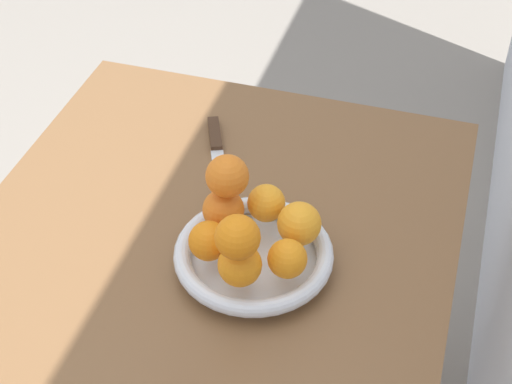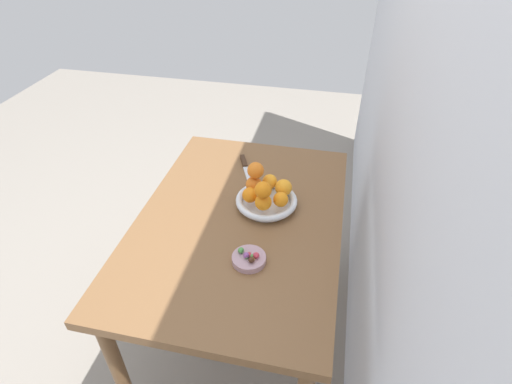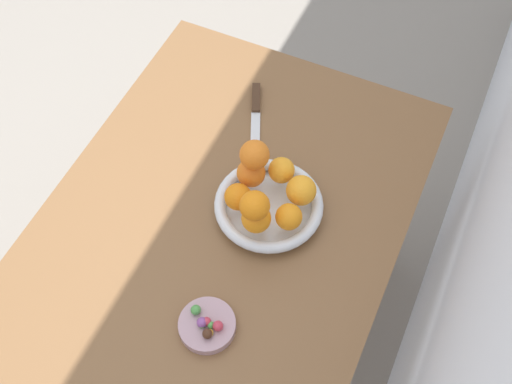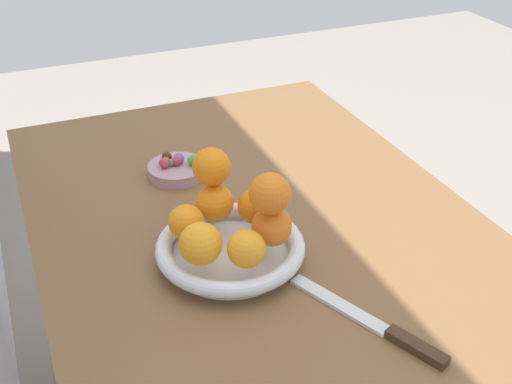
% 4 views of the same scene
% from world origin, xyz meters
% --- Properties ---
extents(ground_plane, '(6.00, 6.00, 0.00)m').
position_xyz_m(ground_plane, '(0.00, 0.00, 0.00)').
color(ground_plane, gray).
extents(dining_table, '(1.10, 0.76, 0.74)m').
position_xyz_m(dining_table, '(0.00, 0.00, 0.65)').
color(dining_table, brown).
rests_on(dining_table, ground_plane).
extents(fruit_bowl, '(0.24, 0.24, 0.04)m').
position_xyz_m(fruit_bowl, '(-0.09, 0.08, 0.76)').
color(fruit_bowl, silver).
rests_on(fruit_bowl, dining_table).
extents(candy_dish, '(0.11, 0.11, 0.02)m').
position_xyz_m(candy_dish, '(0.21, 0.08, 0.75)').
color(candy_dish, '#B28C99').
rests_on(candy_dish, dining_table).
extents(orange_0, '(0.06, 0.06, 0.06)m').
position_xyz_m(orange_0, '(-0.02, 0.09, 0.81)').
color(orange_0, orange).
rests_on(orange_0, fruit_bowl).
extents(orange_1, '(0.06, 0.06, 0.06)m').
position_xyz_m(orange_1, '(-0.06, 0.14, 0.81)').
color(orange_1, orange).
rests_on(orange_1, fruit_bowl).
extents(orange_2, '(0.07, 0.07, 0.07)m').
position_xyz_m(orange_2, '(-0.12, 0.14, 0.81)').
color(orange_2, orange).
rests_on(orange_2, fruit_bowl).
extents(orange_3, '(0.06, 0.06, 0.06)m').
position_xyz_m(orange_3, '(-0.16, 0.08, 0.81)').
color(orange_3, orange).
rests_on(orange_3, fruit_bowl).
extents(orange_4, '(0.06, 0.06, 0.06)m').
position_xyz_m(orange_4, '(-0.12, 0.03, 0.81)').
color(orange_4, orange).
rests_on(orange_4, fruit_bowl).
extents(orange_5, '(0.06, 0.06, 0.06)m').
position_xyz_m(orange_5, '(-0.06, 0.03, 0.81)').
color(orange_5, orange).
rests_on(orange_5, fruit_bowl).
extents(orange_6, '(0.06, 0.06, 0.06)m').
position_xyz_m(orange_6, '(-0.01, 0.09, 0.87)').
color(orange_6, orange).
rests_on(orange_6, orange_0).
extents(orange_7, '(0.06, 0.06, 0.06)m').
position_xyz_m(orange_7, '(-0.13, 0.03, 0.88)').
color(orange_7, orange).
rests_on(orange_7, orange_4).
extents(candy_ball_0, '(0.01, 0.01, 0.01)m').
position_xyz_m(candy_ball_0, '(0.22, 0.08, 0.77)').
color(candy_ball_0, '#4C9947').
rests_on(candy_ball_0, candy_dish).
extents(candy_ball_1, '(0.02, 0.02, 0.02)m').
position_xyz_m(candy_ball_1, '(0.23, 0.10, 0.77)').
color(candy_ball_1, gold).
rests_on(candy_ball_1, candy_dish).
extents(candy_ball_2, '(0.02, 0.02, 0.02)m').
position_xyz_m(candy_ball_2, '(0.20, 0.05, 0.77)').
color(candy_ball_2, '#4C9947').
rests_on(candy_ball_2, candy_dish).
extents(candy_ball_3, '(0.02, 0.02, 0.02)m').
position_xyz_m(candy_ball_3, '(0.21, 0.11, 0.77)').
color(candy_ball_3, '#C6384C').
rests_on(candy_ball_3, candy_dish).
extents(candy_ball_4, '(0.02, 0.02, 0.02)m').
position_xyz_m(candy_ball_4, '(0.21, 0.08, 0.77)').
color(candy_ball_4, '#8C4C99').
rests_on(candy_ball_4, candy_dish).
extents(candy_ball_5, '(0.02, 0.02, 0.02)m').
position_xyz_m(candy_ball_5, '(0.21, 0.08, 0.77)').
color(candy_ball_5, '#C6384C').
rests_on(candy_ball_5, candy_dish).
extents(candy_ball_6, '(0.01, 0.01, 0.01)m').
position_xyz_m(candy_ball_6, '(0.21, 0.09, 0.77)').
color(candy_ball_6, '#4C9947').
rests_on(candy_ball_6, candy_dish).
extents(candy_ball_7, '(0.02, 0.02, 0.02)m').
position_xyz_m(candy_ball_7, '(0.23, 0.10, 0.77)').
color(candy_ball_7, '#472819').
rests_on(candy_ball_7, candy_dish).
extents(knife, '(0.25, 0.12, 0.01)m').
position_xyz_m(knife, '(-0.32, -0.05, 0.75)').
color(knife, '#3F2819').
rests_on(knife, dining_table).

